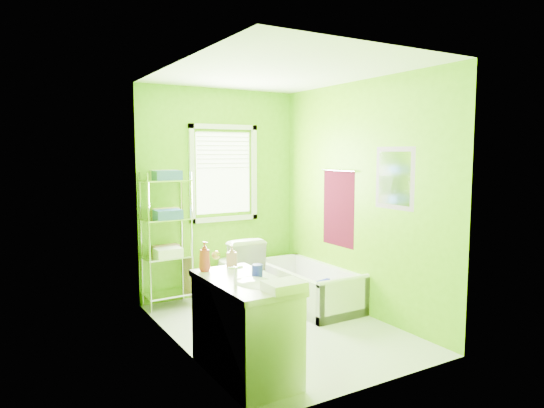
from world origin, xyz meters
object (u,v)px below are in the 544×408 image
bathtub (308,292)px  toilet (237,268)px  vanity (245,324)px  wire_shelf_unit (168,224)px

bathtub → toilet: bearing=139.2°
bathtub → toilet: (-0.67, 0.58, 0.25)m
toilet → vanity: (-0.83, -1.83, 0.02)m
toilet → wire_shelf_unit: (-0.79, 0.21, 0.58)m
bathtub → toilet: toilet is taller
bathtub → vanity: 1.97m
toilet → wire_shelf_unit: bearing=-11.2°
bathtub → vanity: bearing=-140.1°
bathtub → wire_shelf_unit: size_ratio=0.91×
bathtub → vanity: size_ratio=1.36×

